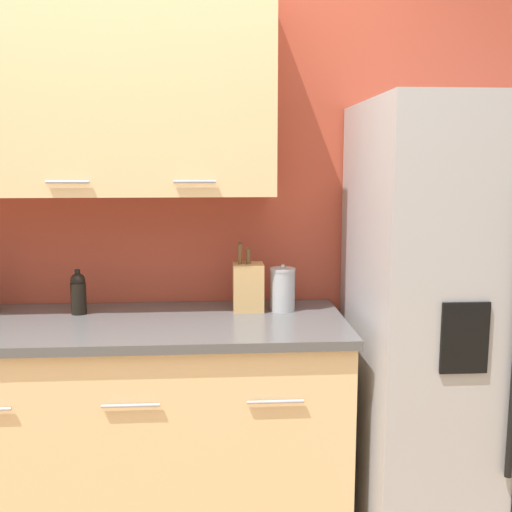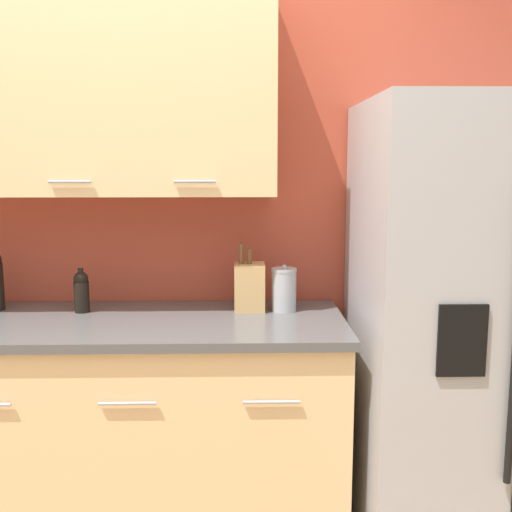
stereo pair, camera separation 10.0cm
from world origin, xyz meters
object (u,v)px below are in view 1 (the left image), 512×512
Objects in this scene: knife_block at (248,286)px; steel_canister at (283,289)px; oil_bottle at (78,293)px; refrigerator at (474,331)px.

knife_block reaches higher than steel_canister.
oil_bottle is at bearing -179.00° from knife_block.
knife_block is 0.14m from steel_canister.
steel_canister is (0.14, -0.01, -0.01)m from knife_block.
refrigerator is at bearing -12.82° from knife_block.
knife_block is 1.56× the size of oil_bottle.
refrigerator reaches higher than steel_canister.
refrigerator is 9.65× the size of oil_bottle.
refrigerator is 6.19× the size of knife_block.
steel_canister is at bearing -4.40° from knife_block.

